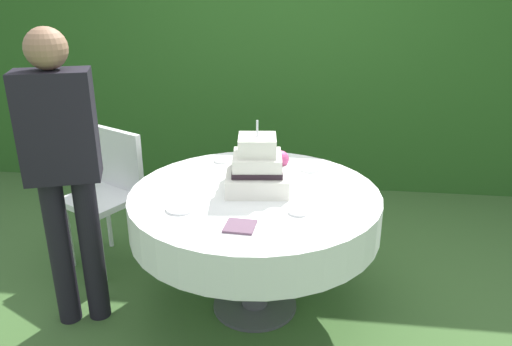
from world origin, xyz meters
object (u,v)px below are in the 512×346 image
object	(u,v)px
napkin_stack	(240,226)
serving_plate_near	(310,169)
serving_plate_left	(180,209)
wedding_cake	(258,168)
cake_table	(255,211)
serving_plate_right	(222,160)
standing_person	(63,164)
serving_plate_far	(299,212)
garden_chair	(110,185)

from	to	relation	value
napkin_stack	serving_plate_near	bearing A→B (deg)	68.85
serving_plate_near	serving_plate_left	size ratio (longest dim) A/B	0.79
wedding_cake	serving_plate_left	bearing A→B (deg)	-137.59
cake_table	serving_plate_right	bearing A→B (deg)	120.55
cake_table	standing_person	world-z (taller)	standing_person
serving_plate_far	serving_plate_near	bearing A→B (deg)	86.19
wedding_cake	cake_table	bearing A→B (deg)	-101.50
standing_person	garden_chair	bearing A→B (deg)	95.81
serving_plate_near	garden_chair	xyz separation A→B (m)	(-1.30, 0.06, -0.20)
serving_plate_far	wedding_cake	bearing A→B (deg)	129.62
standing_person	serving_plate_near	bearing A→B (deg)	25.29
serving_plate_near	serving_plate_right	distance (m)	0.55
wedding_cake	standing_person	world-z (taller)	standing_person
garden_chair	napkin_stack	bearing A→B (deg)	-40.08
serving_plate_left	standing_person	size ratio (longest dim) A/B	0.09
standing_person	serving_plate_right	bearing A→B (deg)	44.26
cake_table	napkin_stack	bearing A→B (deg)	-92.18
serving_plate_far	garden_chair	bearing A→B (deg)	152.51
napkin_stack	wedding_cake	bearing A→B (deg)	86.70
serving_plate_left	garden_chair	bearing A→B (deg)	134.32
cake_table	wedding_cake	distance (m)	0.24
wedding_cake	napkin_stack	distance (m)	0.48
wedding_cake	garden_chair	world-z (taller)	wedding_cake
serving_plate_left	napkin_stack	distance (m)	0.35
wedding_cake	standing_person	xyz separation A→B (m)	(-0.96, -0.27, 0.08)
cake_table	garden_chair	xyz separation A→B (m)	(-1.01, 0.43, -0.08)
serving_plate_near	serving_plate_far	distance (m)	0.59
serving_plate_left	napkin_stack	world-z (taller)	serving_plate_left
cake_table	standing_person	distance (m)	1.02
serving_plate_right	standing_person	world-z (taller)	standing_person
serving_plate_right	napkin_stack	world-z (taller)	serving_plate_right
serving_plate_left	standing_person	world-z (taller)	standing_person
cake_table	serving_plate_far	bearing A→B (deg)	-42.81
serving_plate_right	serving_plate_far	bearing A→B (deg)	-52.95
serving_plate_near	serving_plate_far	xyz separation A→B (m)	(-0.04, -0.59, 0.00)
serving_plate_left	garden_chair	size ratio (longest dim) A/B	0.16
wedding_cake	serving_plate_near	size ratio (longest dim) A/B	3.38
napkin_stack	garden_chair	bearing A→B (deg)	139.92
cake_table	serving_plate_near	bearing A→B (deg)	52.03
serving_plate_far	serving_plate_left	world-z (taller)	same
serving_plate_left	garden_chair	distance (m)	0.98
cake_table	napkin_stack	size ratio (longest dim) A/B	9.77
garden_chair	serving_plate_right	bearing A→B (deg)	1.58
serving_plate_left	wedding_cake	bearing A→B (deg)	42.41
serving_plate_right	garden_chair	size ratio (longest dim) A/B	0.11
serving_plate_left	serving_plate_near	bearing A→B (deg)	45.26
napkin_stack	garden_chair	distance (m)	1.32
cake_table	wedding_cake	bearing A→B (deg)	78.50
napkin_stack	standing_person	world-z (taller)	standing_person
serving_plate_far	napkin_stack	size ratio (longest dim) A/B	0.72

